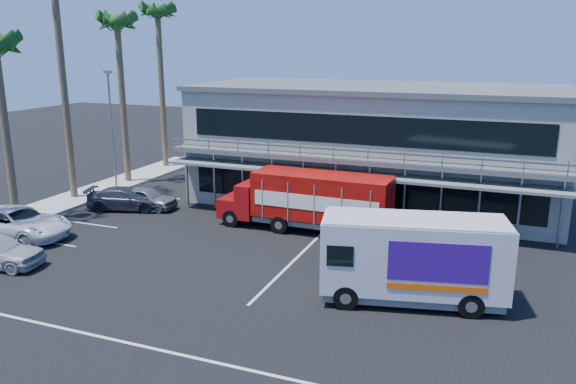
% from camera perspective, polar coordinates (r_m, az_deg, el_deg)
% --- Properties ---
extents(ground, '(120.00, 120.00, 0.00)m').
position_cam_1_polar(ground, '(24.45, -6.36, -8.73)').
color(ground, black).
rests_on(ground, ground).
extents(building, '(22.40, 12.00, 7.30)m').
position_cam_1_polar(building, '(36.06, 8.89, 4.87)').
color(building, gray).
rests_on(building, ground).
extents(curb_strip, '(3.00, 32.00, 0.16)m').
position_cam_1_polar(curb_strip, '(37.59, -22.64, -1.29)').
color(curb_strip, '#A5A399').
rests_on(curb_strip, ground).
extents(palm_e, '(2.80, 2.80, 12.25)m').
position_cam_1_polar(palm_e, '(41.44, -16.93, 15.28)').
color(palm_e, brown).
rests_on(palm_e, ground).
extents(palm_f, '(2.80, 2.80, 13.25)m').
position_cam_1_polar(palm_f, '(46.17, -13.07, 16.51)').
color(palm_f, brown).
rests_on(palm_f, ground).
extents(light_pole_far, '(0.50, 0.25, 8.09)m').
position_cam_1_polar(light_pole_far, '(39.88, -17.48, 6.53)').
color(light_pole_far, gray).
rests_on(light_pole_far, ground).
extents(red_truck, '(9.51, 2.52, 3.18)m').
position_cam_1_polar(red_truck, '(29.80, 2.26, -0.78)').
color(red_truck, '#980C0E').
rests_on(red_truck, ground).
extents(white_van, '(7.28, 3.82, 3.38)m').
position_cam_1_polar(white_van, '(22.09, 12.57, -6.58)').
color(white_van, silver).
rests_on(white_van, ground).
extents(parked_car_b, '(4.26, 2.52, 1.33)m').
position_cam_1_polar(parked_car_b, '(32.49, -25.33, -2.89)').
color(parked_car_b, black).
rests_on(parked_car_b, ground).
extents(parked_car_c, '(5.91, 2.94, 1.61)m').
position_cam_1_polar(parked_car_c, '(32.20, -25.87, -2.84)').
color(parked_car_c, white).
rests_on(parked_car_c, ground).
extents(parked_car_d, '(4.98, 3.17, 1.34)m').
position_cam_1_polar(parked_car_d, '(35.42, -16.15, -0.66)').
color(parked_car_d, '#2A2D38').
rests_on(parked_car_d, ground).
extents(parked_car_e, '(3.97, 1.74, 1.33)m').
position_cam_1_polar(parked_car_e, '(35.31, -14.25, -0.59)').
color(parked_car_e, slate).
rests_on(parked_car_e, ground).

